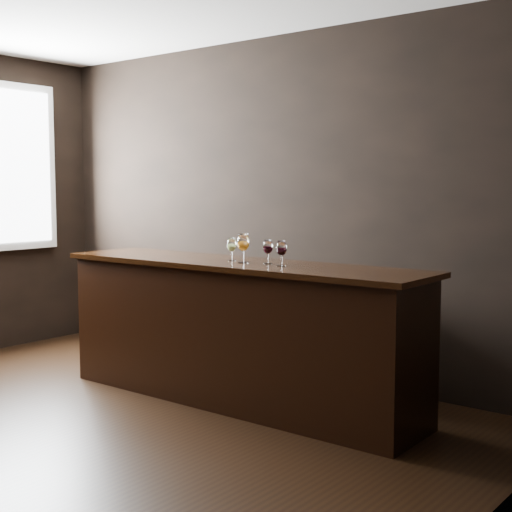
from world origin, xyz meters
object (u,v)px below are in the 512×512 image
Objects in this scene: back_bar_shelf at (230,321)px; glass_red_a at (268,247)px; glass_white at (232,245)px; glass_amber at (243,243)px; glass_red_b at (282,249)px; bar_counter at (237,335)px.

back_bar_shelf is 13.63× the size of glass_red_a.
glass_white is 1.00× the size of glass_red_a.
glass_red_b is (0.34, 0.00, -0.02)m from glass_amber.
bar_counter is 0.68m from glass_amber.
glass_red_a is 0.17m from glass_red_b.
back_bar_shelf is at bearing 131.68° from glass_white.
glass_red_b reaches higher than glass_red_a.
glass_amber is (0.08, -0.03, 0.67)m from bar_counter.
glass_red_a is (0.26, 0.03, 0.65)m from bar_counter.
glass_red_b is at bearing 0.11° from glass_amber.
glass_red_b is at bearing -5.92° from glass_white.
glass_red_b is (0.16, -0.06, 0.00)m from glass_red_a.
bar_counter is at bearing -173.85° from glass_red_a.
glass_white is (0.61, -0.68, 0.73)m from back_bar_shelf.
glass_red_b reaches higher than bar_counter.
bar_counter is 0.77m from glass_red_b.
glass_amber is at bearing -21.77° from bar_counter.
back_bar_shelf is 1.50m from glass_red_b.
back_bar_shelf is (-0.67, 0.70, -0.08)m from bar_counter.
glass_white reaches higher than back_bar_shelf.
back_bar_shelf is 1.29m from glass_amber.
glass_red_a is at bearing 5.61° from bar_counter.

